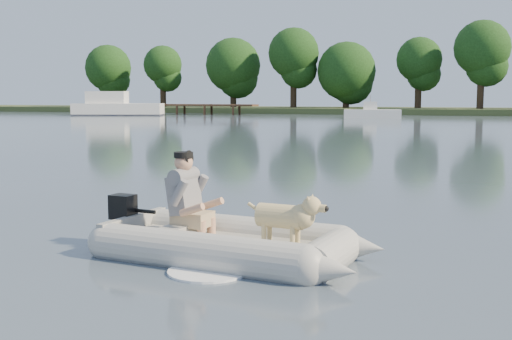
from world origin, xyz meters
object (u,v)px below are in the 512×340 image
(cabin_cruiser, at_px, (118,103))
(motorboat, at_px, (373,107))
(dock, at_px, (172,109))
(dog, at_px, (281,220))
(man, at_px, (185,192))
(dinghy, at_px, (231,211))

(cabin_cruiser, height_order, motorboat, cabin_cruiser)
(cabin_cruiser, bearing_deg, motorboat, -19.15)
(dock, relative_size, dog, 20.83)
(dock, bearing_deg, dog, -62.82)
(man, relative_size, dog, 1.16)
(dinghy, xyz_separation_m, dog, (0.60, -0.03, -0.07))
(motorboat, bearing_deg, cabin_cruiser, 170.10)
(dock, distance_m, dog, 59.06)
(cabin_cruiser, bearing_deg, man, -76.44)
(dog, xyz_separation_m, cabin_cruiser, (-30.09, 47.36, 0.67))
(dinghy, bearing_deg, motorboat, 103.52)
(cabin_cruiser, bearing_deg, dinghy, -75.95)
(dinghy, height_order, cabin_cruiser, cabin_cruiser)
(dock, bearing_deg, motorboat, -15.12)
(dock, xyz_separation_m, motorboat, (21.15, -5.71, 0.41))
(man, distance_m, dog, 1.27)
(man, bearing_deg, dinghy, -4.24)
(man, relative_size, motorboat, 0.21)
(dinghy, bearing_deg, dock, 123.82)
(cabin_cruiser, bearing_deg, dock, 41.12)
(motorboat, bearing_deg, man, -93.00)
(dock, bearing_deg, man, -63.83)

